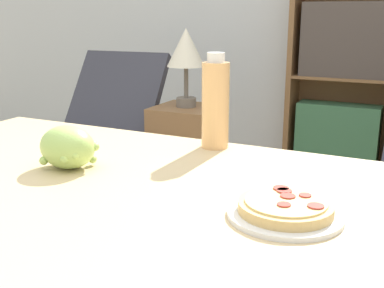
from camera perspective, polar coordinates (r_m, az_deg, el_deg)
The scene contains 8 objects.
dining_table at distance 1.18m, azimuth -12.17°, elevation -8.18°, with size 1.37×0.93×0.73m.
pizza_on_plate at distance 0.95m, azimuth 11.02°, elevation -7.61°, with size 0.22×0.22×0.04m.
grape_bunch at distance 1.24m, azimuth -14.52°, elevation -0.39°, with size 0.15×0.11×0.11m.
drink_bottle at distance 1.38m, azimuth 2.79°, elevation 4.79°, with size 0.08×0.08×0.27m.
lounge_chair_near at distance 2.88m, azimuth -10.70°, elevation -1.60°, with size 0.62×0.80×0.88m.
bookshelf at distance 3.43m, azimuth 17.29°, elevation 6.57°, with size 0.70×0.27×1.38m.
side_table at distance 2.75m, azimuth -0.67°, elevation -1.80°, with size 0.34×0.34×0.61m.
table_lamp at distance 2.63m, azimuth -0.71°, elevation 10.93°, with size 0.21×0.21×0.43m.
Camera 1 is at (0.66, -0.89, 1.11)m, focal length 45.00 mm.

